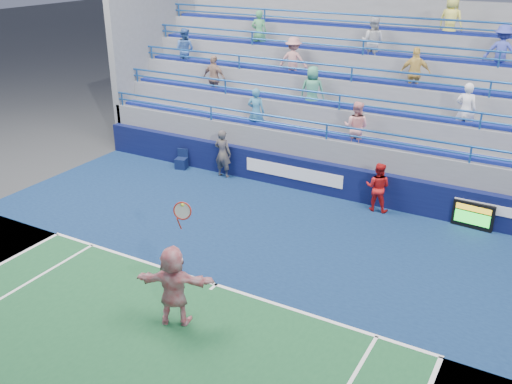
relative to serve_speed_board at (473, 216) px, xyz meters
The scene contains 8 objects.
ground 7.98m from the serve_speed_board, 127.86° to the right, with size 120.00×120.00×0.00m, color #333538.
sponsor_wall 4.89m from the serve_speed_board, behind, with size 18.00×0.32×1.10m.
bleacher_stand 6.41m from the serve_speed_board, 140.81° to the left, with size 18.00×5.60×6.13m.
serve_speed_board is the anchor object (origin of this frame).
judge_chair 10.36m from the serve_speed_board, behind, with size 0.49×0.50×0.72m.
tennis_player 9.33m from the serve_speed_board, 121.40° to the right, with size 1.82×1.18×3.01m.
line_judge 8.58m from the serve_speed_board, behind, with size 0.64×0.42×1.75m, color #121533.
ball_girl 2.89m from the serve_speed_board, behind, with size 0.77×0.60×1.58m, color red.
Camera 1 is at (6.71, -9.90, 7.70)m, focal length 40.00 mm.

